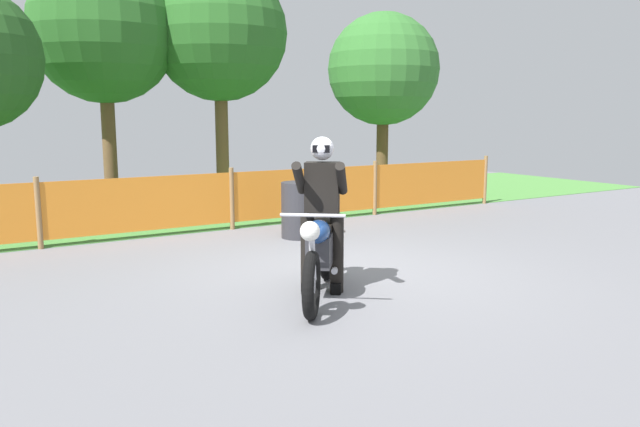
# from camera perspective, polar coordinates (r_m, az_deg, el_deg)

# --- Properties ---
(ground) EXTENTS (24.00, 24.00, 0.02)m
(ground) POSITION_cam_1_polar(r_m,az_deg,el_deg) (7.53, 2.32, -5.66)
(ground) COLOR slate
(grass_verge) EXTENTS (24.00, 5.02, 0.01)m
(grass_verge) POSITION_cam_1_polar(r_m,az_deg,el_deg) (12.82, -12.61, 0.33)
(grass_verge) COLOR #4C8C3D
(grass_verge) RESTS_ON ground
(barrier_fence) EXTENTS (12.07, 0.08, 1.05)m
(barrier_fence) POSITION_cam_1_polar(r_m,az_deg,el_deg) (10.42, -8.24, 1.47)
(barrier_fence) COLOR olive
(barrier_fence) RESTS_ON ground
(tree_near_left) EXTENTS (2.92, 2.92, 5.07)m
(tree_near_left) POSITION_cam_1_polar(r_m,az_deg,el_deg) (13.52, -19.56, 15.73)
(tree_near_left) COLOR brown
(tree_near_left) RESTS_ON ground
(tree_near_right) EXTENTS (2.89, 2.89, 5.10)m
(tree_near_right) POSITION_cam_1_polar(r_m,az_deg,el_deg) (13.71, -9.37, 16.21)
(tree_near_right) COLOR brown
(tree_near_right) RESTS_ON ground
(tree_rightmost) EXTENTS (2.62, 2.62, 4.30)m
(tree_rightmost) POSITION_cam_1_polar(r_m,az_deg,el_deg) (14.80, 5.94, 13.18)
(tree_rightmost) COLOR brown
(tree_rightmost) RESTS_ON ground
(motorcycle_lead) EXTENTS (1.38, 1.74, 1.00)m
(motorcycle_lead) POSITION_cam_1_polar(r_m,az_deg,el_deg) (6.42, 0.00, -3.69)
(motorcycle_lead) COLOR black
(motorcycle_lead) RESTS_ON ground
(rider_lead) EXTENTS (0.74, 0.78, 1.69)m
(rider_lead) POSITION_cam_1_polar(r_m,az_deg,el_deg) (6.56, 0.21, 0.74)
(rider_lead) COLOR black
(rider_lead) RESTS_ON ground
(oil_drum) EXTENTS (0.58, 0.58, 0.88)m
(oil_drum) POSITION_cam_1_polar(r_m,az_deg,el_deg) (9.64, -1.92, 0.33)
(oil_drum) COLOR #2D2D33
(oil_drum) RESTS_ON ground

